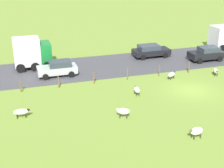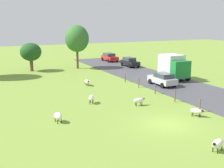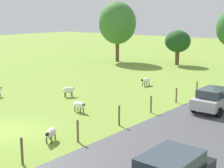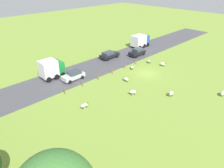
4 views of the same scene
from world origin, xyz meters
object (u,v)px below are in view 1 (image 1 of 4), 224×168
(sheep_2, at_px, (216,71))
(sheep_3, at_px, (137,90))
(sheep_7, at_px, (21,112))
(truck_0, at_px, (31,52))
(sheep_1, at_px, (123,111))
(car_1, at_px, (151,51))
(sheep_6, at_px, (172,75))
(car_0, at_px, (207,53))
(car_3, at_px, (58,68))
(sheep_4, at_px, (196,131))

(sheep_2, relative_size, sheep_3, 0.90)
(sheep_7, height_order, truck_0, truck_0)
(sheep_1, distance_m, car_1, 16.58)
(sheep_2, bearing_deg, sheep_1, 116.13)
(sheep_6, xyz_separation_m, truck_0, (7.78, 13.39, 1.37))
(truck_0, height_order, car_0, truck_0)
(sheep_3, relative_size, car_3, 0.29)
(sheep_7, height_order, car_0, car_0)
(sheep_3, bearing_deg, sheep_1, 145.48)
(sheep_7, xyz_separation_m, truck_0, (11.95, -1.86, 1.34))
(sheep_2, bearing_deg, car_0, -21.43)
(sheep_1, relative_size, sheep_2, 1.07)
(sheep_6, height_order, car_1, car_1)
(car_0, xyz_separation_m, car_1, (3.30, 5.85, -0.05))
(sheep_1, distance_m, sheep_7, 8.05)
(sheep_6, height_order, car_0, car_0)
(sheep_6, bearing_deg, sheep_2, -95.49)
(sheep_7, bearing_deg, car_0, -68.96)
(sheep_6, height_order, car_3, car_3)
(sheep_3, distance_m, car_1, 11.92)
(car_1, bearing_deg, sheep_4, 166.03)
(sheep_2, distance_m, car_1, 9.02)
(car_0, xyz_separation_m, car_3, (0.04, 17.85, -0.02))
(sheep_4, height_order, truck_0, truck_0)
(sheep_2, relative_size, sheep_6, 0.88)
(sheep_1, xyz_separation_m, sheep_6, (6.60, -7.57, -0.08))
(sheep_4, distance_m, car_0, 18.57)
(sheep_4, distance_m, car_1, 19.20)
(sheep_1, xyz_separation_m, sheep_3, (3.85, -2.65, -0.05))
(sheep_2, distance_m, sheep_3, 10.11)
(truck_0, xyz_separation_m, car_3, (-3.43, -2.34, -0.96))
(sheep_2, xyz_separation_m, sheep_3, (-2.28, 9.85, -0.01))
(sheep_7, distance_m, car_3, 9.51)
(car_0, bearing_deg, car_1, 60.53)
(sheep_3, bearing_deg, sheep_7, 97.85)
(sheep_6, bearing_deg, sheep_7, 105.32)
(sheep_4, xyz_separation_m, car_0, (15.32, -10.48, 0.37))
(sheep_4, relative_size, car_3, 0.28)
(sheep_3, height_order, truck_0, truck_0)
(sheep_6, distance_m, sheep_7, 15.81)
(car_1, xyz_separation_m, car_3, (-3.26, 12.00, 0.03))
(sheep_6, bearing_deg, car_0, -57.66)
(truck_0, relative_size, car_0, 0.97)
(sheep_3, height_order, sheep_7, sheep_3)
(truck_0, bearing_deg, sheep_7, 171.17)
(sheep_2, distance_m, truck_0, 20.13)
(sheep_1, distance_m, car_0, 18.05)
(truck_0, bearing_deg, car_1, -90.66)
(sheep_1, relative_size, sheep_7, 0.88)
(sheep_6, distance_m, car_1, 7.68)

